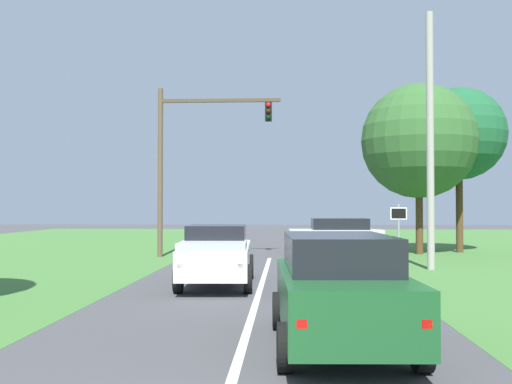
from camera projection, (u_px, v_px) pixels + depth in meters
ground_plane at (260, 289)px, 16.93m from camera, size 120.00×120.00×0.00m
red_suv_near at (339, 288)px, 10.03m from camera, size 2.35×4.88×1.90m
pickup_truck_lead at (217, 254)px, 17.70m from camera, size 2.33×5.47×1.83m
traffic_light at (189, 148)px, 27.90m from camera, size 5.84×0.40×8.01m
keep_moving_sign at (399, 228)px, 21.47m from camera, size 0.60×0.09×2.48m
oak_tree_right at (419, 141)px, 29.56m from camera, size 5.77×5.77×8.57m
crossing_suv_far at (336, 235)px, 29.87m from camera, size 4.75×2.22×1.79m
utility_pole_right at (430, 140)px, 22.29m from camera, size 0.28×0.28×9.79m
extra_tree_1 at (459, 134)px, 30.72m from camera, size 4.83×4.83×8.60m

